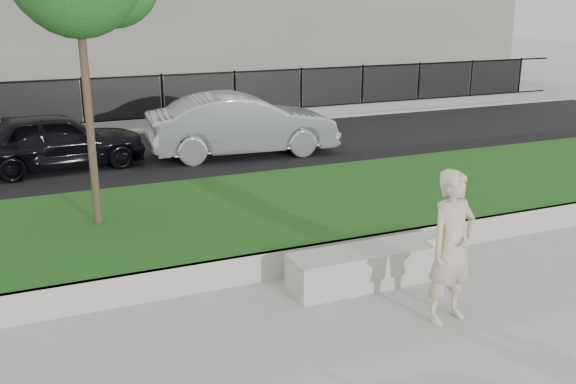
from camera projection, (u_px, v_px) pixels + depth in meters
name	position (u px, v px, depth m)	size (l,w,h in m)	color
ground	(260.00, 321.00, 7.58)	(90.00, 90.00, 0.00)	gray
grass_bank	(192.00, 226.00, 10.16)	(34.00, 4.00, 0.40)	black
grass_kerb	(231.00, 272.00, 8.44)	(34.00, 0.08, 0.40)	#9A9890
street	(131.00, 161.00, 15.05)	(34.00, 7.00, 0.04)	black
far_pavement	(103.00, 126.00, 18.99)	(34.00, 3.00, 0.12)	gray
iron_fence	(107.00, 115.00, 17.98)	(32.00, 0.30, 1.50)	slate
stone_bench	(376.00, 265.00, 8.55)	(2.41, 0.60, 0.49)	#9A9890
man	(452.00, 247.00, 7.36)	(0.67, 0.44, 1.82)	#B7AF8D
book	(435.00, 242.00, 8.65)	(0.20, 0.15, 0.02)	white
car_dark	(56.00, 141.00, 14.03)	(1.52, 3.78, 1.29)	black
car_silver	(243.00, 124.00, 15.34)	(1.56, 4.48, 1.48)	#919299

